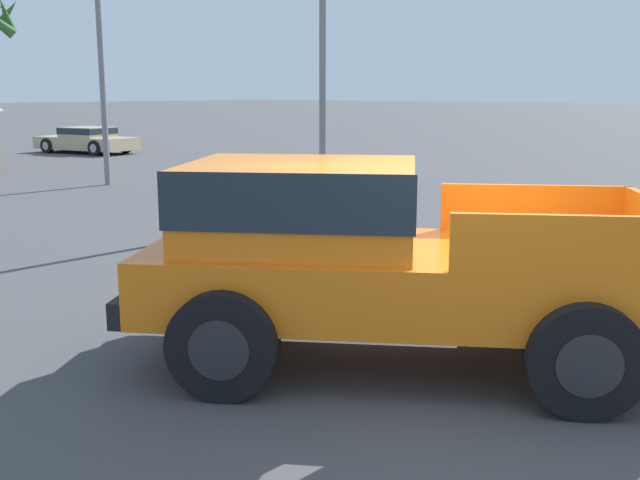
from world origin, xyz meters
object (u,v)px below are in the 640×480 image
(red_convertible_car, at_px, (607,257))
(traffic_light_crosswalk, at_px, (50,35))
(orange_pickup_truck, at_px, (365,250))
(parked_car_tan, at_px, (87,140))

(red_convertible_car, height_order, traffic_light_crosswalk, traffic_light_crosswalk)
(orange_pickup_truck, height_order, parked_car_tan, orange_pickup_truck)
(red_convertible_car, xyz_separation_m, traffic_light_crosswalk, (0.84, 14.50, 3.49))
(traffic_light_crosswalk, bearing_deg, red_convertible_car, 86.68)
(red_convertible_car, bearing_deg, traffic_light_crosswalk, 38.51)
(red_convertible_car, distance_m, traffic_light_crosswalk, 14.93)
(red_convertible_car, relative_size, traffic_light_crosswalk, 0.82)
(orange_pickup_truck, xyz_separation_m, traffic_light_crosswalk, (5.00, 13.69, 2.83))
(parked_car_tan, distance_m, traffic_light_crosswalk, 12.69)
(orange_pickup_truck, bearing_deg, parked_car_tan, 29.50)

